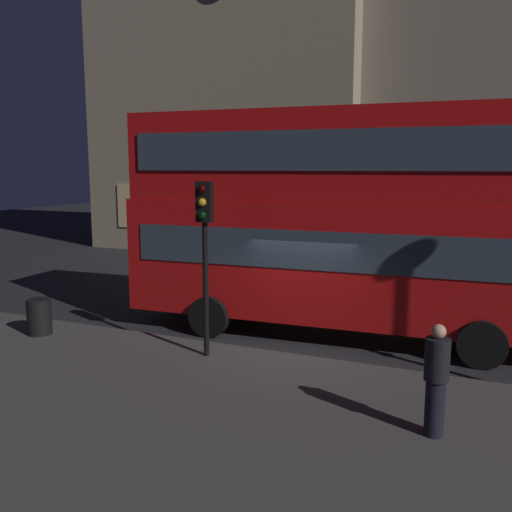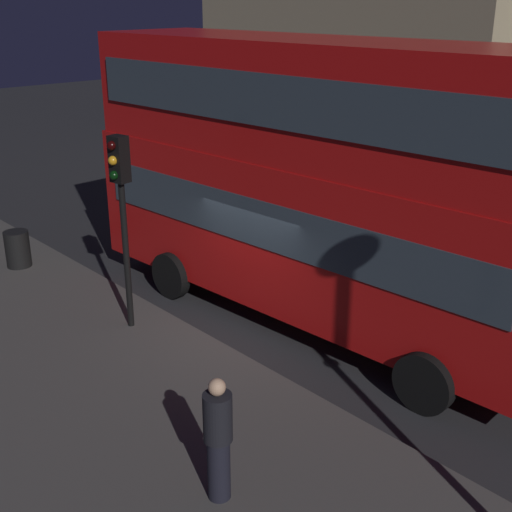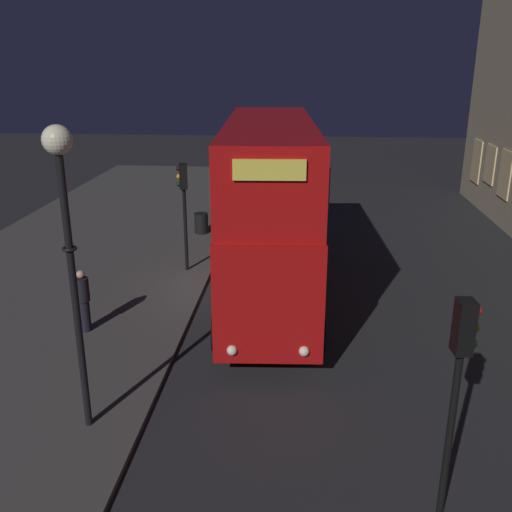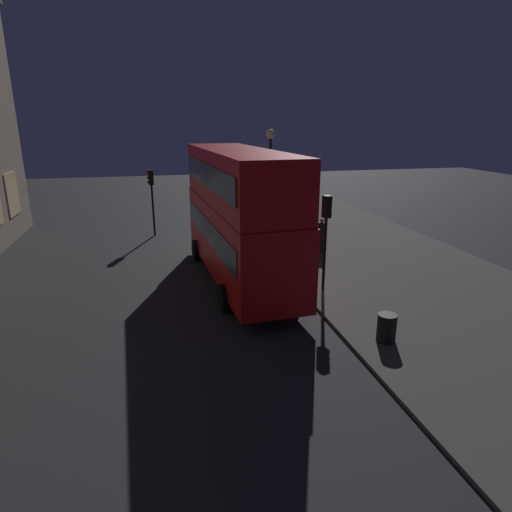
# 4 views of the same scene
# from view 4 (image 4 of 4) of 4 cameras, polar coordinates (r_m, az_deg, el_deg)

# --- Properties ---
(ground_plane) EXTENTS (80.00, 80.00, 0.00)m
(ground_plane) POSITION_cam_4_polar(r_m,az_deg,el_deg) (18.78, 1.84, -3.35)
(ground_plane) COLOR #232326
(sidewalk_slab) EXTENTS (44.00, 9.95, 0.12)m
(sidewalk_slab) POSITION_cam_4_polar(r_m,az_deg,el_deg) (20.98, 17.52, -1.76)
(sidewalk_slab) COLOR #423F3D
(sidewalk_slab) RESTS_ON ground
(double_decker_bus) EXTENTS (10.46, 3.31, 5.50)m
(double_decker_bus) POSITION_cam_4_polar(r_m,az_deg,el_deg) (17.99, -2.25, 5.94)
(double_decker_bus) COLOR #B20F0F
(double_decker_bus) RESTS_ON ground
(traffic_light_near_kerb) EXTENTS (0.36, 0.38, 3.76)m
(traffic_light_near_kerb) POSITION_cam_4_polar(r_m,az_deg,el_deg) (17.06, 9.11, 4.28)
(traffic_light_near_kerb) COLOR black
(traffic_light_near_kerb) RESTS_ON sidewalk_slab
(traffic_light_far_side) EXTENTS (0.34, 0.37, 3.87)m
(traffic_light_far_side) POSITION_cam_4_polar(r_m,az_deg,el_deg) (26.49, -13.41, 8.47)
(traffic_light_far_side) COLOR black
(traffic_light_far_side) RESTS_ON ground
(street_lamp) EXTENTS (0.53, 0.53, 6.02)m
(street_lamp) POSITION_cam_4_polar(r_m,az_deg,el_deg) (25.42, 1.88, 12.66)
(street_lamp) COLOR black
(street_lamp) RESTS_ON sidewalk_slab
(pedestrian) EXTENTS (0.37, 0.37, 1.76)m
(pedestrian) POSITION_cam_4_polar(r_m,az_deg,el_deg) (22.61, 8.47, 2.74)
(pedestrian) COLOR black
(pedestrian) RESTS_ON sidewalk_slab
(litter_bin) EXTENTS (0.58, 0.58, 0.87)m
(litter_bin) POSITION_cam_4_polar(r_m,az_deg,el_deg) (14.08, 16.58, -8.90)
(litter_bin) COLOR black
(litter_bin) RESTS_ON sidewalk_slab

